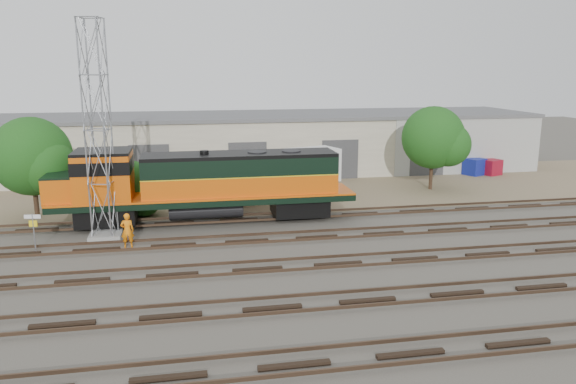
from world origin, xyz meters
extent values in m
plane|color=#47423A|center=(0.00, 0.00, 0.00)|extent=(140.00, 140.00, 0.00)
cube|color=#726047|center=(0.00, 15.00, 0.01)|extent=(80.00, 16.00, 0.02)
cube|color=black|center=(0.00, -12.00, 0.07)|extent=(80.00, 2.40, 0.14)
cube|color=#4C3828|center=(0.00, -12.75, 0.21)|extent=(80.00, 0.08, 0.14)
cube|color=#4C3828|center=(0.00, -11.25, 0.21)|extent=(80.00, 0.08, 0.14)
cube|color=black|center=(0.00, -7.50, 0.07)|extent=(80.00, 2.40, 0.14)
cube|color=#4C3828|center=(0.00, -8.25, 0.21)|extent=(80.00, 0.08, 0.14)
cube|color=#4C3828|center=(0.00, -6.75, 0.21)|extent=(80.00, 0.08, 0.14)
cube|color=black|center=(0.00, -3.00, 0.07)|extent=(80.00, 2.40, 0.14)
cube|color=#4C3828|center=(0.00, -3.75, 0.21)|extent=(80.00, 0.08, 0.14)
cube|color=#4C3828|center=(0.00, -2.25, 0.21)|extent=(80.00, 0.08, 0.14)
cube|color=black|center=(0.00, 1.50, 0.07)|extent=(80.00, 2.40, 0.14)
cube|color=#4C3828|center=(0.00, 0.75, 0.21)|extent=(80.00, 0.08, 0.14)
cube|color=#4C3828|center=(0.00, 2.25, 0.21)|extent=(80.00, 0.08, 0.14)
cube|color=black|center=(0.00, 6.00, 0.07)|extent=(80.00, 2.40, 0.14)
cube|color=#4C3828|center=(0.00, 5.25, 0.21)|extent=(80.00, 0.08, 0.14)
cube|color=#4C3828|center=(0.00, 6.75, 0.21)|extent=(80.00, 0.08, 0.14)
cube|color=beige|center=(0.00, 23.00, 2.50)|extent=(58.00, 10.00, 5.00)
cube|color=#59595B|center=(0.00, 23.00, 5.15)|extent=(58.40, 10.40, 0.30)
cube|color=#999993|center=(22.00, 17.95, 2.50)|extent=(14.00, 0.10, 5.00)
cube|color=#333335|center=(-14.00, 17.94, 1.70)|extent=(3.20, 0.12, 3.40)
cube|color=#333335|center=(-6.00, 17.94, 1.70)|extent=(3.20, 0.12, 3.40)
cube|color=#333335|center=(2.00, 17.94, 1.70)|extent=(3.20, 0.12, 3.40)
cube|color=#333335|center=(10.00, 17.94, 1.70)|extent=(3.20, 0.12, 3.40)
cube|color=#333335|center=(18.00, 17.94, 1.70)|extent=(3.20, 0.12, 3.40)
cube|color=black|center=(-7.97, 6.00, 0.82)|extent=(3.46, 2.60, 1.08)
cube|color=black|center=(3.93, 6.00, 0.82)|extent=(3.46, 2.60, 1.08)
cube|color=black|center=(-2.02, 6.00, 1.55)|extent=(18.40, 3.25, 0.38)
cylinder|color=black|center=(-2.02, 6.00, 0.88)|extent=(4.55, 1.19, 1.19)
cube|color=#CF5209|center=(0.14, 6.00, 2.39)|extent=(11.91, 2.81, 1.30)
cube|color=black|center=(0.14, 6.00, 3.58)|extent=(11.91, 2.81, 1.08)
cube|color=black|center=(0.14, 6.00, 4.23)|extent=(11.91, 2.81, 0.22)
cube|color=#CF5209|center=(-7.97, 6.00, 3.15)|extent=(3.25, 3.25, 2.81)
cube|color=black|center=(-7.97, 6.00, 4.64)|extent=(3.25, 3.25, 0.17)
cube|color=#CF5209|center=(-10.46, 6.00, 2.50)|extent=(1.73, 2.60, 1.52)
cube|color=gray|center=(-7.85, 4.10, 0.10)|extent=(1.78, 1.78, 0.20)
cylinder|color=gray|center=(-8.39, 4.64, 6.14)|extent=(0.09, 0.09, 11.88)
cylinder|color=gray|center=(-7.30, 4.64, 6.14)|extent=(0.09, 0.09, 11.88)
cylinder|color=gray|center=(-8.39, 3.55, 6.14)|extent=(0.09, 0.09, 11.88)
cylinder|color=gray|center=(-7.30, 3.55, 6.14)|extent=(0.09, 0.09, 11.88)
cylinder|color=gray|center=(-11.11, 1.88, 1.04)|extent=(0.07, 0.07, 2.08)
cube|color=white|center=(-11.11, 1.88, 1.94)|extent=(0.85, 0.16, 0.21)
cube|color=yellow|center=(-11.11, 1.88, 1.56)|extent=(0.43, 0.10, 0.33)
imported|color=orange|center=(-6.40, 1.80, 0.95)|extent=(0.72, 0.49, 1.91)
cube|color=white|center=(2.33, 10.71, 2.39)|extent=(11.85, 5.88, 2.43)
cube|color=black|center=(6.69, 12.14, 0.45)|extent=(2.75, 2.81, 0.90)
cube|color=black|center=(-1.67, 8.45, 0.59)|extent=(0.14, 0.14, 1.17)
cube|color=black|center=(-2.23, 10.16, 0.59)|extent=(0.14, 0.14, 1.17)
cube|color=navy|center=(22.39, 17.46, 0.75)|extent=(2.08, 2.03, 1.50)
cube|color=maroon|center=(23.88, 17.21, 0.70)|extent=(1.90, 1.84, 1.40)
cylinder|color=#382619|center=(-12.69, 9.15, 1.14)|extent=(0.31, 0.31, 2.28)
sphere|color=#1B4914|center=(-12.69, 9.15, 4.02)|extent=(4.97, 4.97, 4.97)
sphere|color=#1B4914|center=(-11.70, 8.41, 3.52)|extent=(3.48, 3.48, 3.48)
cylinder|color=#382619|center=(-6.76, 9.04, 0.17)|extent=(0.26, 0.26, 0.34)
sphere|color=#1B4914|center=(-6.76, 9.04, 1.67)|extent=(3.78, 3.78, 3.78)
sphere|color=#1B4914|center=(-6.00, 8.47, 1.29)|extent=(2.65, 2.65, 2.65)
cylinder|color=#382619|center=(15.92, 12.51, 1.22)|extent=(0.28, 0.28, 2.43)
sphere|color=#1B4914|center=(15.92, 12.51, 4.14)|extent=(4.87, 4.87, 4.87)
sphere|color=#1B4914|center=(16.90, 11.78, 3.65)|extent=(3.41, 3.41, 3.41)
camera|label=1|loc=(-3.26, -28.21, 9.55)|focal=35.00mm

